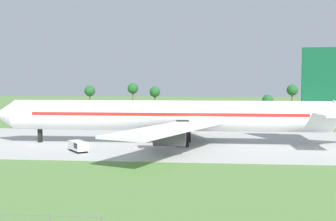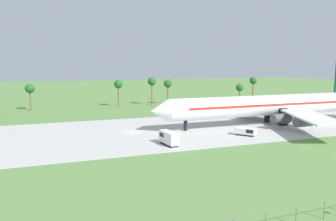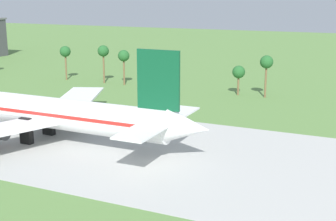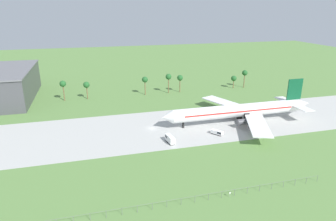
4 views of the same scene
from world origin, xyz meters
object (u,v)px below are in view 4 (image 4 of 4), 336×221
at_px(jet_airliner, 241,110).
at_px(baggage_tug, 170,139).
at_px(no_stopping_sign, 230,194).
at_px(fuel_truck, 218,132).

xyz_separation_m(jet_airliner, baggage_tug, (-37.83, -13.27, -4.04)).
distance_m(baggage_tug, no_stopping_sign, 39.88).
distance_m(jet_airliner, no_stopping_sign, 61.31).
bearing_deg(no_stopping_sign, jet_airliner, 59.34).
relative_size(jet_airliner, fuel_truck, 14.15).
height_order(jet_airliner, no_stopping_sign, jet_airliner).
height_order(baggage_tug, fuel_truck, baggage_tug).
xyz_separation_m(fuel_truck, no_stopping_sign, (-14.81, -41.47, 0.03)).
distance_m(fuel_truck, no_stopping_sign, 44.03).
bearing_deg(fuel_truck, jet_airliner, 34.19).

